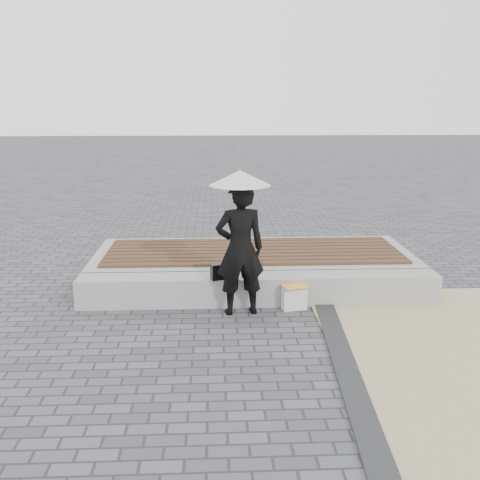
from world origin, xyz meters
The scene contains 10 objects.
ground centered at (0.00, 0.00, 0.00)m, with size 80.00×80.00×0.00m, color #505055.
edging_band centered at (0.75, -0.50, 0.02)m, with size 0.25×5.20×0.04m, color #2A2A2C.
seating_ledge centered at (0.00, 1.60, 0.20)m, with size 5.00×0.45×0.40m, color gray.
timber_platform centered at (0.00, 2.80, 0.20)m, with size 5.00×2.00×0.40m, color #A3A39E.
timber_decking centered at (0.00, 2.80, 0.42)m, with size 4.60×1.60×0.04m, color #543A1F, non-canonical shape.
woman centered at (-0.28, 1.21, 0.88)m, with size 0.64×0.42×1.76m, color black.
parasol centered at (-0.28, 1.21, 1.80)m, with size 0.78×0.78×1.00m.
handbag centered at (-0.52, 1.45, 0.51)m, with size 0.31×0.11×0.22m, color black.
canvas_tote centered at (0.45, 1.31, 0.17)m, with size 0.33×0.14×0.34m, color silver.
magazine centered at (0.45, 1.26, 0.35)m, with size 0.32×0.24×0.01m, color red.
Camera 1 is at (-0.61, -5.80, 2.75)m, focal length 42.07 mm.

